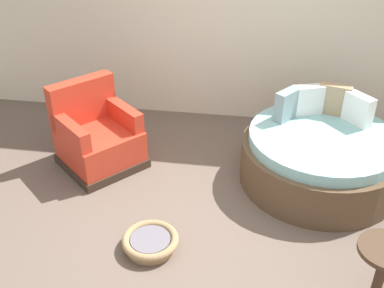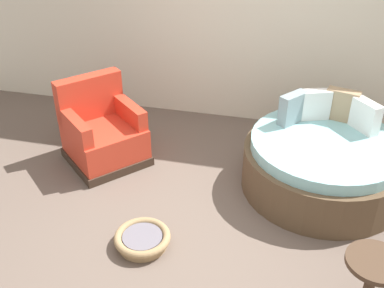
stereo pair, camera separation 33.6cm
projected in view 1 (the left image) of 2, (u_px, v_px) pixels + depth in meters
The scene contains 4 objects.
ground_plane at pixel (207, 228), 4.41m from camera, with size 8.00×8.00×0.02m, color #66564C.
round_daybed at pixel (320, 157), 4.90m from camera, with size 1.66×1.66×0.92m.
red_armchair at pixel (97, 138), 5.17m from camera, with size 1.13×1.13×0.94m.
pet_basket at pixel (150, 242), 4.13m from camera, with size 0.51×0.51×0.13m.
Camera 1 is at (0.36, -3.31, 2.99)m, focal length 43.42 mm.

